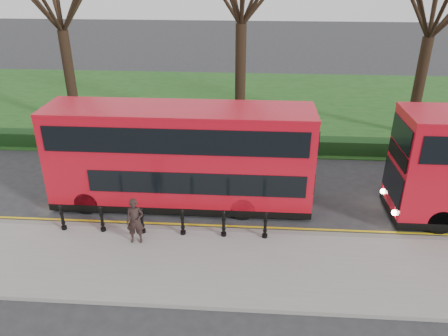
{
  "coord_description": "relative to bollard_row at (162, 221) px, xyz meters",
  "views": [
    {
      "loc": [
        2.78,
        -14.64,
        9.35
      ],
      "look_at": [
        1.73,
        0.5,
        2.0
      ],
      "focal_mm": 35.0,
      "sensor_mm": 36.0,
      "label": 1
    }
  ],
  "objects": [
    {
      "name": "ground",
      "position": [
        0.41,
        1.35,
        -0.65
      ],
      "size": [
        120.0,
        120.0,
        0.0
      ],
      "primitive_type": "plane",
      "color": "#28282B",
      "rests_on": "ground"
    },
    {
      "name": "pavement",
      "position": [
        0.41,
        -1.65,
        -0.57
      ],
      "size": [
        60.0,
        4.0,
        0.15
      ],
      "primitive_type": "cube",
      "color": "gray",
      "rests_on": "ground"
    },
    {
      "name": "kerb",
      "position": [
        0.41,
        0.35,
        -0.57
      ],
      "size": [
        60.0,
        0.25,
        0.16
      ],
      "primitive_type": "cube",
      "color": "slate",
      "rests_on": "ground"
    },
    {
      "name": "grass_verge",
      "position": [
        0.41,
        16.35,
        -0.62
      ],
      "size": [
        60.0,
        18.0,
        0.06
      ],
      "primitive_type": "cube",
      "color": "#184717",
      "rests_on": "ground"
    },
    {
      "name": "hedge",
      "position": [
        0.41,
        8.15,
        -0.25
      ],
      "size": [
        60.0,
        0.9,
        0.8
      ],
      "primitive_type": "cube",
      "color": "black",
      "rests_on": "ground"
    },
    {
      "name": "yellow_line_outer",
      "position": [
        0.41,
        0.65,
        -0.64
      ],
      "size": [
        60.0,
        0.1,
        0.01
      ],
      "primitive_type": "cube",
      "color": "yellow",
      "rests_on": "ground"
    },
    {
      "name": "yellow_line_inner",
      "position": [
        0.41,
        0.85,
        -0.64
      ],
      "size": [
        60.0,
        0.1,
        0.01
      ],
      "primitive_type": "cube",
      "color": "yellow",
      "rests_on": "ground"
    },
    {
      "name": "tree_right",
      "position": [
        12.41,
        11.35,
        6.64
      ],
      "size": [
        6.43,
        6.43,
        10.04
      ],
      "color": "black",
      "rests_on": "ground"
    },
    {
      "name": "bollard_row",
      "position": [
        0.0,
        0.0,
        0.0
      ],
      "size": [
        7.65,
        0.15,
        1.0
      ],
      "color": "black",
      "rests_on": "pavement"
    },
    {
      "name": "bus_lead",
      "position": [
        0.33,
        2.47,
        1.45
      ],
      "size": [
        10.5,
        2.41,
        4.18
      ],
      "color": "red",
      "rests_on": "ground"
    },
    {
      "name": "pedestrian",
      "position": [
        -0.82,
        -0.59,
        0.36
      ],
      "size": [
        0.66,
        0.47,
        1.71
      ],
      "primitive_type": "imported",
      "rotation": [
        0.0,
        0.0,
        0.1
      ],
      "color": "black",
      "rests_on": "pavement"
    }
  ]
}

